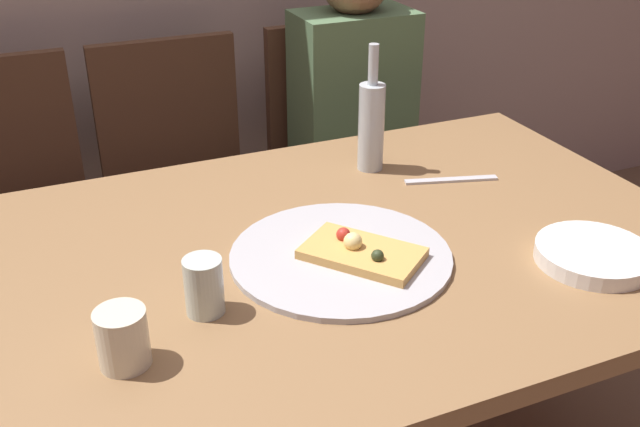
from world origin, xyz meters
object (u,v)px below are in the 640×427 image
Objects in this scene: wine_glass at (123,338)px; pizza_tray at (341,256)px; wine_bottle at (371,124)px; dining_table at (294,280)px; chair_left at (10,202)px; pizza_slice_last at (361,252)px; table_knife at (451,180)px; tumbler_far at (204,286)px; guest_in_sweater at (365,125)px; plate_stack at (593,255)px; chair_middle at (181,174)px; chair_right at (344,146)px.

pizza_tray is at bearing 19.12° from wine_glass.
wine_glass is at bearing -143.14° from wine_bottle.
chair_left is at bearing 119.59° from dining_table.
wine_bottle is (0.21, 0.39, 0.09)m from pizza_slice_last.
pizza_tray is 1.94× the size of table_knife.
tumbler_far is (-0.31, -0.04, 0.03)m from pizza_slice_last.
pizza_slice_last is at bearing -119.04° from wine_bottle.
wine_bottle is 0.26× the size of guest_in_sweater.
chair_left is at bearing 158.76° from table_knife.
chair_left reaches higher than pizza_tray.
plate_stack is 1.30m from chair_middle.
table_knife is at bearing -45.12° from wine_bottle.
dining_table is 1.44× the size of guest_in_sweater.
chair_right is at bearing 88.90° from plate_stack.
chair_right is (0.21, 0.60, -0.32)m from wine_bottle.
plate_stack is (0.44, -0.20, 0.01)m from pizza_tray.
table_knife is 1.24m from chair_left.
wine_glass reaches higher than pizza_tray.
table_knife reaches higher than dining_table.
table_knife is 0.91m from chair_middle.
wine_bottle is at bearing 70.43° from chair_right.
guest_in_sweater reaches higher than plate_stack.
wine_bottle is at bearing 43.14° from dining_table.
plate_stack is (0.41, -0.17, -0.01)m from pizza_slice_last.
chair_middle is 0.58m from guest_in_sweater.
chair_left is at bearing 0.00° from chair_right.
wine_glass is at bearing -165.12° from pizza_slice_last.
pizza_slice_last is 2.66× the size of wine_glass.
pizza_slice_last is 0.45m from wine_bottle.
table_knife is (-0.05, 0.42, -0.01)m from plate_stack.
guest_in_sweater is at bearing 62.90° from pizza_slice_last.
dining_table is at bearing 59.42° from chair_right.
chair_left is at bearing 106.39° from tumbler_far.
pizza_tray is 0.47× the size of chair_right.
dining_table is 5.52× the size of wine_bottle.
wine_glass reaches higher than dining_table.
pizza_slice_last is at bearing 156.91° from plate_stack.
chair_middle is 1.00× the size of chair_right.
chair_right is (0.53, 0.90, -0.14)m from dining_table.
chair_right is 0.20m from guest_in_sweater.
wine_glass is 1.15m from chair_left.
plate_stack is at bearing 88.74° from guest_in_sweater.
pizza_slice_last is at bearing 66.57° from chair_right.
table_knife is at bearing 18.79° from dining_table.
chair_right is at bearing 100.64° from table_knife.
plate_stack is at bearing -27.01° from dining_table.
wine_glass is at bearing 176.74° from plate_stack.
pizza_tray is at bearing 64.52° from chair_right.
guest_in_sweater is (0.21, 0.45, -0.19)m from wine_bottle.
wine_bottle reaches higher than wine_glass.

